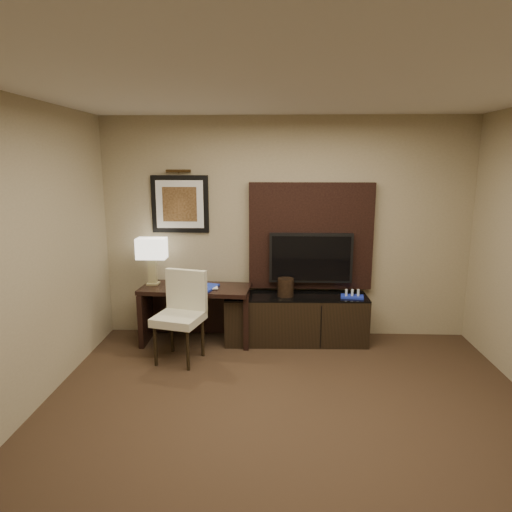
{
  "coord_description": "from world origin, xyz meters",
  "views": [
    {
      "loc": [
        -0.15,
        -3.07,
        2.17
      ],
      "look_at": [
        -0.34,
        1.8,
        1.15
      ],
      "focal_mm": 32.0,
      "sensor_mm": 36.0,
      "label": 1
    }
  ],
  "objects_px": {
    "desk_chair": "(179,318)",
    "minibar_tray": "(352,294)",
    "credenza": "(296,319)",
    "ice_bucket": "(286,287)",
    "tv": "(311,258)",
    "table_lamp": "(152,262)",
    "desk": "(196,314)",
    "desk_phone": "(180,284)"
  },
  "relations": [
    {
      "from": "desk_chair",
      "to": "minibar_tray",
      "type": "xyz_separation_m",
      "value": [
        1.96,
        0.55,
        0.13
      ]
    },
    {
      "from": "credenza",
      "to": "ice_bucket",
      "type": "relative_size",
      "value": 7.88
    },
    {
      "from": "tv",
      "to": "desk_chair",
      "type": "relative_size",
      "value": 1.0
    },
    {
      "from": "credenza",
      "to": "table_lamp",
      "type": "height_order",
      "value": "table_lamp"
    },
    {
      "from": "desk_chair",
      "to": "table_lamp",
      "type": "relative_size",
      "value": 1.84
    },
    {
      "from": "desk_chair",
      "to": "ice_bucket",
      "type": "height_order",
      "value": "desk_chair"
    },
    {
      "from": "desk",
      "to": "desk_phone",
      "type": "height_order",
      "value": "desk_phone"
    },
    {
      "from": "desk_chair",
      "to": "tv",
      "type": "bearing_deg",
      "value": 41.56
    },
    {
      "from": "table_lamp",
      "to": "desk",
      "type": "bearing_deg",
      "value": -11.04
    },
    {
      "from": "tv",
      "to": "ice_bucket",
      "type": "xyz_separation_m",
      "value": [
        -0.3,
        -0.16,
        -0.33
      ]
    },
    {
      "from": "desk",
      "to": "table_lamp",
      "type": "relative_size",
      "value": 2.39
    },
    {
      "from": "minibar_tray",
      "to": "desk_phone",
      "type": "bearing_deg",
      "value": -179.0
    },
    {
      "from": "credenza",
      "to": "table_lamp",
      "type": "bearing_deg",
      "value": 176.78
    },
    {
      "from": "desk",
      "to": "minibar_tray",
      "type": "relative_size",
      "value": 4.91
    },
    {
      "from": "desk_chair",
      "to": "ice_bucket",
      "type": "xyz_separation_m",
      "value": [
        1.17,
        0.58,
        0.2
      ]
    },
    {
      "from": "desk",
      "to": "minibar_tray",
      "type": "height_order",
      "value": "desk"
    },
    {
      "from": "desk",
      "to": "minibar_tray",
      "type": "bearing_deg",
      "value": 4.59
    },
    {
      "from": "credenza",
      "to": "table_lamp",
      "type": "xyz_separation_m",
      "value": [
        -1.74,
        0.05,
        0.67
      ]
    },
    {
      "from": "ice_bucket",
      "to": "desk_phone",
      "type": "bearing_deg",
      "value": -176.98
    },
    {
      "from": "table_lamp",
      "to": "credenza",
      "type": "bearing_deg",
      "value": -1.81
    },
    {
      "from": "desk",
      "to": "minibar_tray",
      "type": "xyz_separation_m",
      "value": [
        1.86,
        -0.0,
        0.29
      ]
    },
    {
      "from": "desk",
      "to": "table_lamp",
      "type": "xyz_separation_m",
      "value": [
        -0.54,
        0.1,
        0.62
      ]
    },
    {
      "from": "tv",
      "to": "minibar_tray",
      "type": "height_order",
      "value": "tv"
    },
    {
      "from": "desk_chair",
      "to": "table_lamp",
      "type": "xyz_separation_m",
      "value": [
        -0.44,
        0.65,
        0.47
      ]
    },
    {
      "from": "tv",
      "to": "desk",
      "type": "bearing_deg",
      "value": -172.16
    },
    {
      "from": "ice_bucket",
      "to": "desk_chair",
      "type": "bearing_deg",
      "value": -153.73
    },
    {
      "from": "ice_bucket",
      "to": "desk",
      "type": "bearing_deg",
      "value": -178.49
    },
    {
      "from": "desk",
      "to": "tv",
      "type": "relative_size",
      "value": 1.3
    },
    {
      "from": "credenza",
      "to": "minibar_tray",
      "type": "bearing_deg",
      "value": -5.96
    },
    {
      "from": "table_lamp",
      "to": "desk_phone",
      "type": "distance_m",
      "value": 0.45
    },
    {
      "from": "desk_chair",
      "to": "table_lamp",
      "type": "bearing_deg",
      "value": 138.99
    },
    {
      "from": "tv",
      "to": "minibar_tray",
      "type": "relative_size",
      "value": 3.79
    },
    {
      "from": "credenza",
      "to": "minibar_tray",
      "type": "relative_size",
      "value": 6.45
    },
    {
      "from": "credenza",
      "to": "desk_phone",
      "type": "bearing_deg",
      "value": -177.78
    },
    {
      "from": "desk_phone",
      "to": "ice_bucket",
      "type": "distance_m",
      "value": 1.26
    },
    {
      "from": "tv",
      "to": "ice_bucket",
      "type": "height_order",
      "value": "tv"
    },
    {
      "from": "desk_phone",
      "to": "tv",
      "type": "bearing_deg",
      "value": 23.04
    },
    {
      "from": "tv",
      "to": "minibar_tray",
      "type": "xyz_separation_m",
      "value": [
        0.48,
        -0.19,
        -0.39
      ]
    },
    {
      "from": "tv",
      "to": "ice_bucket",
      "type": "distance_m",
      "value": 0.47
    },
    {
      "from": "minibar_tray",
      "to": "tv",
      "type": "bearing_deg",
      "value": 158.31
    },
    {
      "from": "desk_chair",
      "to": "minibar_tray",
      "type": "bearing_deg",
      "value": 30.54
    },
    {
      "from": "tv",
      "to": "desk_phone",
      "type": "xyz_separation_m",
      "value": [
        -1.56,
        -0.23,
        -0.28
      ]
    }
  ]
}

